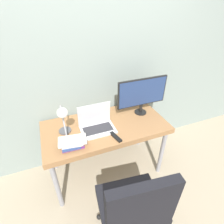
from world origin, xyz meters
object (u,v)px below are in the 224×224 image
(laptop, at_px, (97,124))
(game_controller, at_px, (76,143))
(desk_lamp, at_px, (63,117))
(book_stack, at_px, (72,143))
(office_chair, at_px, (134,207))
(monitor, at_px, (142,93))

(laptop, xyz_separation_m, game_controller, (-0.26, -0.18, -0.03))
(laptop, xyz_separation_m, desk_lamp, (-0.33, -0.04, 0.20))
(laptop, height_order, game_controller, laptop)
(laptop, bearing_deg, book_stack, -148.63)
(laptop, bearing_deg, desk_lamp, -173.31)
(desk_lamp, height_order, book_stack, desk_lamp)
(desk_lamp, xyz_separation_m, book_stack, (0.03, -0.14, -0.21))
(office_chair, height_order, game_controller, office_chair)
(book_stack, bearing_deg, monitor, 17.73)
(laptop, distance_m, desk_lamp, 0.39)
(book_stack, distance_m, game_controller, 0.05)
(office_chair, bearing_deg, desk_lamp, 114.68)
(office_chair, xyz_separation_m, game_controller, (-0.30, 0.66, 0.20))
(monitor, distance_m, game_controller, 0.93)
(monitor, xyz_separation_m, game_controller, (-0.86, -0.28, -0.24))
(laptop, height_order, book_stack, laptop)
(game_controller, bearing_deg, office_chair, -65.73)
(desk_lamp, height_order, game_controller, desk_lamp)
(office_chair, bearing_deg, book_stack, 117.13)
(book_stack, bearing_deg, office_chair, -62.87)
(book_stack, bearing_deg, game_controller, 11.16)
(laptop, relative_size, office_chair, 0.36)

